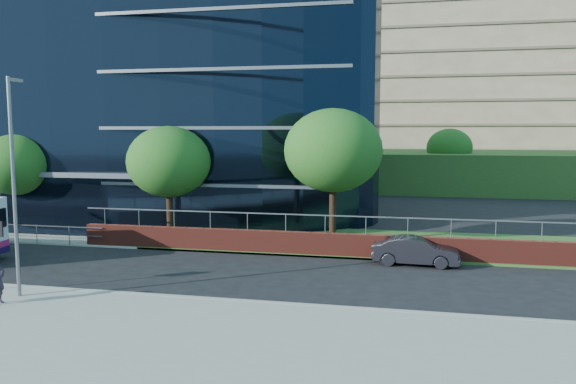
% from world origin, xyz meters
% --- Properties ---
extents(grass_verge, '(36.00, 8.00, 0.12)m').
position_xyz_m(grass_verge, '(24.00, 11.00, 0.06)').
color(grass_verge, '#2D511E').
rests_on(grass_verge, ground).
extents(glass_office, '(44.00, 23.10, 16.00)m').
position_xyz_m(glass_office, '(-4.00, 20.85, 8.00)').
color(glass_office, black).
rests_on(glass_office, ground).
extents(retaining_wall, '(34.00, 0.40, 2.11)m').
position_xyz_m(retaining_wall, '(20.00, 7.30, 0.61)').
color(retaining_wall, maroon).
rests_on(retaining_wall, ground).
extents(apartment_block, '(60.00, 42.00, 30.00)m').
position_xyz_m(apartment_block, '(32.00, 57.21, 11.11)').
color(apartment_block, '#2D511E').
rests_on(apartment_block, ground).
extents(tree_far_b, '(4.29, 4.29, 6.05)m').
position_xyz_m(tree_far_b, '(-3.00, 9.50, 4.21)').
color(tree_far_b, black).
rests_on(tree_far_b, ground).
extents(tree_far_c, '(4.62, 4.62, 6.51)m').
position_xyz_m(tree_far_c, '(7.00, 9.00, 4.54)').
color(tree_far_c, black).
rests_on(tree_far_c, ground).
extents(tree_far_d, '(5.28, 5.28, 7.44)m').
position_xyz_m(tree_far_d, '(16.00, 10.00, 5.19)').
color(tree_far_d, black).
rests_on(tree_far_d, ground).
extents(tree_dist_e, '(4.62, 4.62, 6.51)m').
position_xyz_m(tree_dist_e, '(24.00, 40.00, 4.54)').
color(tree_dist_e, black).
rests_on(tree_dist_e, ground).
extents(streetlight_east, '(0.15, 0.77, 8.00)m').
position_xyz_m(streetlight_east, '(6.00, -2.17, 4.44)').
color(streetlight_east, slate).
rests_on(streetlight_east, pavement_near).
extents(parked_car, '(4.06, 1.60, 1.32)m').
position_xyz_m(parked_car, '(20.39, 6.50, 0.66)').
color(parked_car, black).
rests_on(parked_car, ground).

